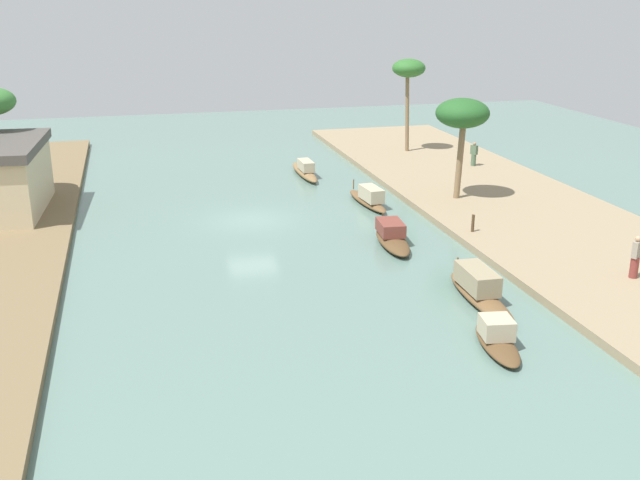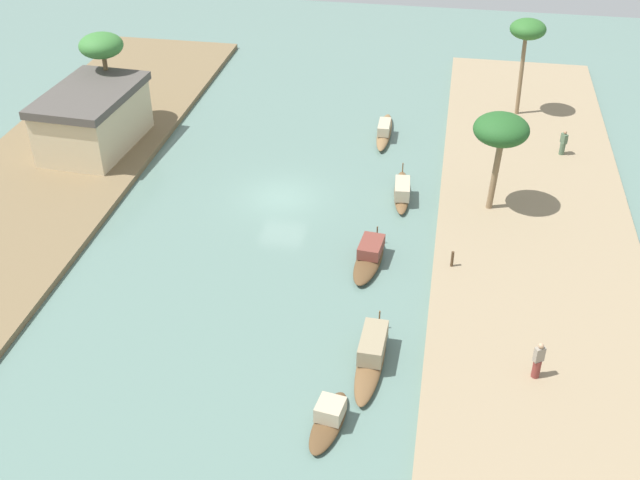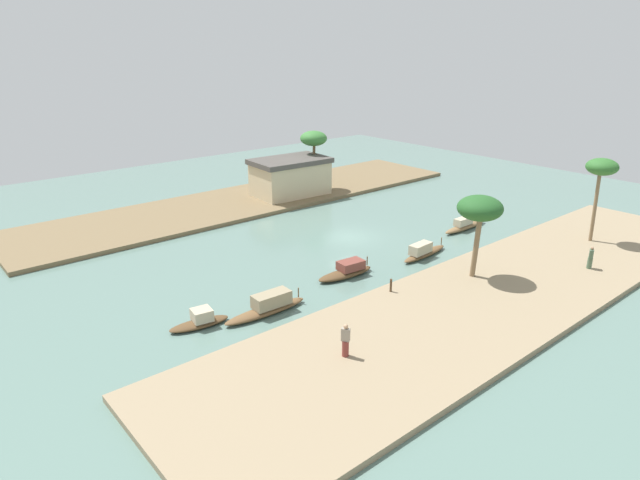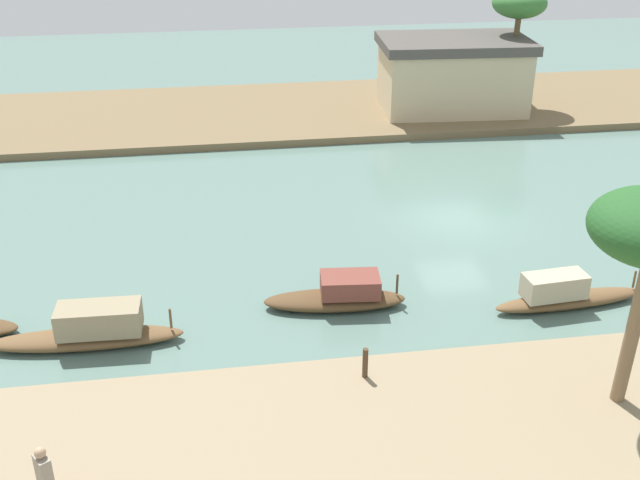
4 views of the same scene
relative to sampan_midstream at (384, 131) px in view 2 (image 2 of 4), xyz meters
The scene contains 15 objects.
river_water 9.92m from the sampan_midstream, 150.97° to the left, with size 72.84×72.84×0.00m, color slate.
riverbank_left 12.45m from the sampan_midstream, 134.12° to the right, with size 45.35×10.10×0.35m, color #937F60.
riverbank_right 20.48m from the sampan_midstream, 115.04° to the left, with size 45.35×10.10×0.35m, color brown.
sampan_midstream is the anchor object (origin of this frame).
sampan_downstream_large 7.73m from the sampan_midstream, 166.57° to the right, with size 4.80×1.21×1.12m.
sampan_with_red_awning 14.11m from the sampan_midstream, behind, with size 4.31×1.60×1.04m.
sampan_with_tall_canopy 24.85m from the sampan_midstream, behind, with size 3.46×1.55×1.00m.
sampan_foreground 21.20m from the sampan_midstream, behind, with size 5.32×1.22×1.21m.
person_on_near_bank 22.77m from the sampan_midstream, 158.55° to the right, with size 0.45×0.47×1.72m.
person_by_mooring 10.97m from the sampan_midstream, 96.62° to the right, with size 0.50×0.43×1.54m.
mooring_post 14.93m from the sampan_midstream, 161.38° to the right, with size 0.14×0.14×0.83m, color #4C3823.
palm_tree_left_near 11.54m from the sampan_midstream, 141.47° to the right, with size 2.85×2.85×5.40m.
palm_tree_left_far 10.87m from the sampan_midstream, 62.84° to the right, with size 2.27×2.27×6.35m.
palm_tree_right_tall 18.36m from the sampan_midstream, 95.79° to the left, with size 2.72×2.72×5.92m.
riverside_building 18.03m from the sampan_midstream, 106.51° to the left, with size 7.70×5.10×3.61m.
Camera 2 is at (-36.40, -8.67, 22.09)m, focal length 43.59 mm.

